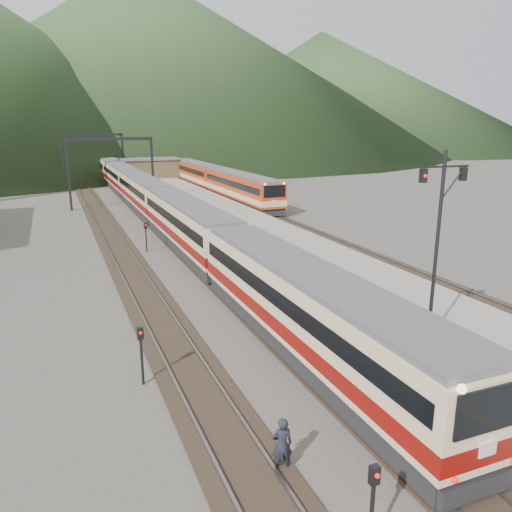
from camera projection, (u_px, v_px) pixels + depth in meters
name	position (u px, v px, depth m)	size (l,w,h in m)	color
track_main	(167.00, 230.00, 45.29)	(2.60, 200.00, 0.23)	black
track_far	(110.00, 235.00, 43.47)	(2.60, 200.00, 0.23)	black
track_second	(281.00, 221.00, 49.48)	(2.60, 200.00, 0.23)	black
platform	(232.00, 225.00, 45.43)	(8.00, 100.00, 1.00)	gray
gantry_near	(111.00, 159.00, 56.27)	(9.55, 0.25, 8.00)	black
gantry_far	(93.00, 149.00, 78.66)	(9.55, 0.25, 8.00)	black
station_shed	(150.00, 168.00, 80.72)	(9.40, 4.40, 3.10)	brown
hill_b	(137.00, 57.00, 216.79)	(220.00, 220.00, 75.00)	#294320
hill_c	(320.00, 89.00, 231.20)	(160.00, 160.00, 50.00)	#294320
main_train	(143.00, 194.00, 55.10)	(2.80, 96.04, 3.41)	beige
second_train	(216.00, 180.00, 68.03)	(2.87, 39.04, 3.50)	#C4380F
signal_mast	(438.00, 230.00, 18.74)	(2.20, 0.24, 7.49)	black
short_signal_a	(373.00, 498.00, 10.91)	(0.22, 0.16, 2.27)	black
short_signal_b	(146.00, 233.00, 37.36)	(0.25, 0.20, 2.27)	black
short_signal_c	(141.00, 348.00, 18.19)	(0.23, 0.17, 2.27)	black
worker	(282.00, 445.00, 13.75)	(0.60, 0.39, 1.64)	black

